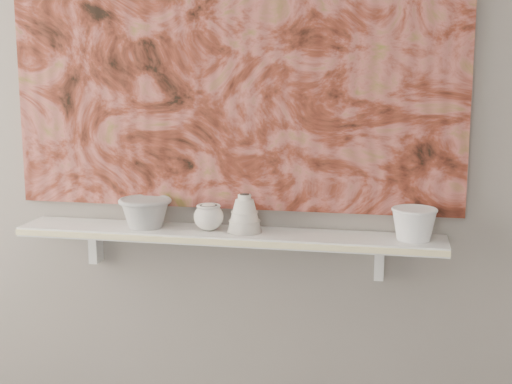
% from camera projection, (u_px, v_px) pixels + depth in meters
% --- Properties ---
extents(wall_back, '(3.60, 0.00, 3.60)m').
position_uv_depth(wall_back, '(233.00, 100.00, 2.33)').
color(wall_back, gray).
rests_on(wall_back, floor).
extents(shelf, '(1.40, 0.18, 0.03)m').
position_uv_depth(shelf, '(227.00, 236.00, 2.32)').
color(shelf, silver).
rests_on(shelf, wall_back).
extents(shelf_stripe, '(1.40, 0.01, 0.02)m').
position_uv_depth(shelf_stripe, '(220.00, 242.00, 2.23)').
color(shelf_stripe, beige).
rests_on(shelf_stripe, shelf).
extents(bracket_left, '(0.03, 0.06, 0.12)m').
position_uv_depth(bracket_left, '(96.00, 245.00, 2.49)').
color(bracket_left, silver).
rests_on(bracket_left, wall_back).
extents(bracket_right, '(0.03, 0.06, 0.12)m').
position_uv_depth(bracket_right, '(379.00, 261.00, 2.30)').
color(bracket_right, silver).
rests_on(bracket_right, wall_back).
extents(painting, '(1.50, 0.02, 1.10)m').
position_uv_depth(painting, '(232.00, 40.00, 2.29)').
color(painting, maroon).
rests_on(painting, wall_back).
extents(house_motif, '(0.09, 0.00, 0.08)m').
position_uv_depth(house_motif, '(370.00, 139.00, 2.24)').
color(house_motif, black).
rests_on(house_motif, painting).
extents(bowl_grey, '(0.22, 0.22, 0.10)m').
position_uv_depth(bowl_grey, '(145.00, 212.00, 2.36)').
color(bowl_grey, '#959593').
rests_on(bowl_grey, shelf).
extents(cup_cream, '(0.10, 0.10, 0.09)m').
position_uv_depth(cup_cream, '(209.00, 217.00, 2.32)').
color(cup_cream, silver).
rests_on(cup_cream, shelf).
extents(bell_vessel, '(0.15, 0.15, 0.12)m').
position_uv_depth(bell_vessel, '(245.00, 213.00, 2.29)').
color(bell_vessel, silver).
rests_on(bell_vessel, shelf).
extents(bowl_white, '(0.16, 0.16, 0.10)m').
position_uv_depth(bowl_white, '(414.00, 224.00, 2.19)').
color(bowl_white, silver).
rests_on(bowl_white, shelf).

